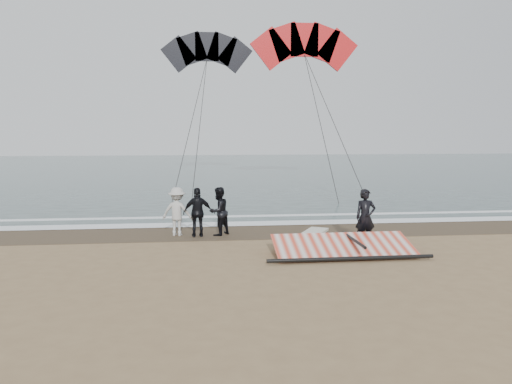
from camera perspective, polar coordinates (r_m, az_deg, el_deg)
The scene contains 12 objects.
ground at distance 13.66m, azimuth 7.63°, elevation -8.14°, with size 120.00×120.00×0.00m, color #8C704C.
sea at distance 46.05m, azimuth -2.14°, elevation 2.62°, with size 120.00×54.00×0.02m, color #233838.
wet_sand at distance 17.95m, azimuth 4.22°, elevation -4.41°, with size 120.00×2.80×0.01m, color #4C3D2B.
foam_near at distance 19.29m, azimuth 3.48°, elevation -3.53°, with size 120.00×0.90×0.01m, color white.
foam_far at distance 20.95m, azimuth 2.70°, elevation -2.68°, with size 120.00×0.45×0.01m, color white.
man_main at distance 15.87m, azimuth 12.40°, elevation -2.84°, with size 0.64×0.42×1.77m, color black.
board_white at distance 15.76m, azimuth 9.13°, elevation -5.91°, with size 0.76×2.70×0.11m, color white.
board_cream at distance 17.04m, azimuth 6.24°, elevation -4.90°, with size 0.63×2.38×0.10m, color beige.
trio_cluster at distance 17.02m, azimuth -6.88°, elevation -2.25°, with size 2.50×1.04×1.67m.
sail_rig at distance 14.71m, azimuth 9.55°, elevation -6.29°, with size 4.65×2.01×0.51m.
kite_red at distance 31.67m, azimuth 5.55°, elevation 15.92°, with size 7.39×4.18×11.63m.
kite_dark at distance 36.61m, azimuth -5.64°, elevation 15.34°, with size 7.15×6.27×15.11m.
Camera 1 is at (-3.18, -12.80, 3.56)m, focal length 35.00 mm.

